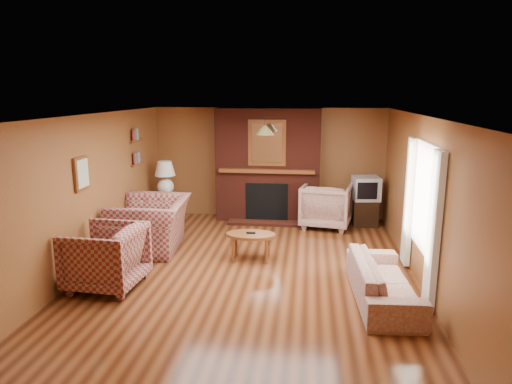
# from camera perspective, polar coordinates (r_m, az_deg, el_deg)

# --- Properties ---
(floor) EXTENTS (6.50, 6.50, 0.00)m
(floor) POSITION_cam_1_polar(r_m,az_deg,el_deg) (7.19, -0.81, -9.90)
(floor) COLOR #431F0E
(floor) RESTS_ON ground
(ceiling) EXTENTS (6.50, 6.50, 0.00)m
(ceiling) POSITION_cam_1_polar(r_m,az_deg,el_deg) (6.66, -0.87, 9.56)
(ceiling) COLOR silver
(ceiling) RESTS_ON wall_back
(wall_back) EXTENTS (6.50, 0.00, 6.50)m
(wall_back) POSITION_cam_1_polar(r_m,az_deg,el_deg) (10.00, 1.63, 3.61)
(wall_back) COLOR brown
(wall_back) RESTS_ON floor
(wall_front) EXTENTS (6.50, 0.00, 6.50)m
(wall_front) POSITION_cam_1_polar(r_m,az_deg,el_deg) (3.78, -7.51, -11.60)
(wall_front) COLOR brown
(wall_front) RESTS_ON floor
(wall_left) EXTENTS (0.00, 6.50, 6.50)m
(wall_left) POSITION_cam_1_polar(r_m,az_deg,el_deg) (7.57, -19.95, -0.01)
(wall_left) COLOR brown
(wall_left) RESTS_ON floor
(wall_right) EXTENTS (0.00, 6.50, 6.50)m
(wall_right) POSITION_cam_1_polar(r_m,az_deg,el_deg) (6.96, 20.02, -1.06)
(wall_right) COLOR brown
(wall_right) RESTS_ON floor
(fireplace) EXTENTS (2.20, 0.82, 2.40)m
(fireplace) POSITION_cam_1_polar(r_m,az_deg,el_deg) (9.74, 1.49, 3.27)
(fireplace) COLOR #4B1910
(fireplace) RESTS_ON floor
(window_right) EXTENTS (0.10, 1.85, 2.00)m
(window_right) POSITION_cam_1_polar(r_m,az_deg,el_deg) (6.78, 19.96, -2.05)
(window_right) COLOR beige
(window_right) RESTS_ON wall_right
(bookshelf) EXTENTS (0.09, 0.55, 0.71)m
(bookshelf) POSITION_cam_1_polar(r_m,az_deg,el_deg) (9.18, -14.57, 5.36)
(bookshelf) COLOR brown
(bookshelf) RESTS_ON wall_left
(botanical_print) EXTENTS (0.05, 0.40, 0.50)m
(botanical_print) POSITION_cam_1_polar(r_m,az_deg,el_deg) (7.23, -20.97, 2.18)
(botanical_print) COLOR brown
(botanical_print) RESTS_ON wall_left
(pendant_light) EXTENTS (0.36, 0.36, 0.48)m
(pendant_light) POSITION_cam_1_polar(r_m,az_deg,el_deg) (8.97, 1.11, 7.74)
(pendant_light) COLOR black
(pendant_light) RESTS_ON ceiling
(plaid_loveseat) EXTENTS (1.32, 1.48, 0.90)m
(plaid_loveseat) POSITION_cam_1_polar(r_m,az_deg,el_deg) (8.22, -12.98, -4.01)
(plaid_loveseat) COLOR maroon
(plaid_loveseat) RESTS_ON floor
(plaid_armchair) EXTENTS (1.05, 1.03, 0.90)m
(plaid_armchair) POSITION_cam_1_polar(r_m,az_deg,el_deg) (6.85, -18.30, -7.70)
(plaid_armchair) COLOR maroon
(plaid_armchair) RESTS_ON floor
(floral_sofa) EXTENTS (0.84, 1.92, 0.55)m
(floral_sofa) POSITION_cam_1_polar(r_m,az_deg,el_deg) (6.41, 15.61, -10.59)
(floral_sofa) COLOR #BFAF94
(floral_sofa) RESTS_ON floor
(floral_armchair) EXTENTS (1.14, 1.16, 0.90)m
(floral_armchair) POSITION_cam_1_polar(r_m,az_deg,el_deg) (9.47, 8.80, -1.66)
(floral_armchair) COLOR #BFAF94
(floral_armchair) RESTS_ON floor
(coffee_table) EXTENTS (0.82, 0.51, 0.47)m
(coffee_table) POSITION_cam_1_polar(r_m,az_deg,el_deg) (7.54, -0.65, -5.66)
(coffee_table) COLOR brown
(coffee_table) RESTS_ON floor
(side_table) EXTENTS (0.49, 0.49, 0.62)m
(side_table) POSITION_cam_1_polar(r_m,az_deg,el_deg) (9.83, -11.13, -2.07)
(side_table) COLOR brown
(side_table) RESTS_ON floor
(table_lamp) EXTENTS (0.43, 0.43, 0.71)m
(table_lamp) POSITION_cam_1_polar(r_m,az_deg,el_deg) (9.68, -11.30, 1.97)
(table_lamp) COLOR silver
(table_lamp) RESTS_ON side_table
(tv_stand) EXTENTS (0.53, 0.49, 0.55)m
(tv_stand) POSITION_cam_1_polar(r_m,az_deg,el_deg) (9.78, 13.42, -2.48)
(tv_stand) COLOR black
(tv_stand) RESTS_ON floor
(crt_tv) EXTENTS (0.59, 0.58, 0.48)m
(crt_tv) POSITION_cam_1_polar(r_m,az_deg,el_deg) (9.66, 13.57, 0.46)
(crt_tv) COLOR #B1B4B9
(crt_tv) RESTS_ON tv_stand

